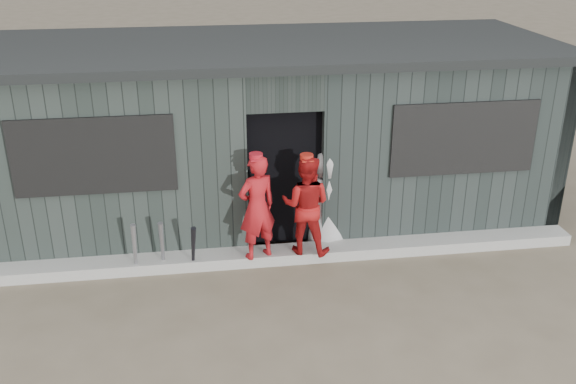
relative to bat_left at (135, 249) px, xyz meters
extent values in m
plane|color=brown|center=(1.99, -1.68, -0.38)|extent=(80.00, 80.00, 0.00)
cube|color=#9E9E99|center=(1.99, 0.14, -0.30)|extent=(8.00, 0.36, 0.15)
cone|color=gray|center=(0.00, 0.00, 0.00)|extent=(0.11, 0.20, 0.76)
cone|color=slate|center=(0.34, 0.06, -0.01)|extent=(0.08, 0.21, 0.74)
cone|color=black|center=(0.74, -0.04, -0.02)|extent=(0.12, 0.31, 0.71)
imported|color=#AD151B|center=(1.57, 0.02, 0.48)|extent=(0.61, 0.51, 1.41)
imported|color=#A21414|center=(2.22, 0.08, 0.45)|extent=(0.79, 0.71, 1.35)
imported|color=#B6B6B6|center=(2.58, 0.48, 0.33)|extent=(0.72, 0.49, 1.42)
cube|color=black|center=(1.99, 1.82, 0.82)|extent=(7.60, 2.70, 2.20)
cube|color=#2C3431|center=(-0.26, 0.42, 0.87)|extent=(3.50, 0.20, 2.50)
cube|color=#29312F|center=(4.24, 0.42, 0.87)|extent=(3.50, 0.20, 2.50)
cube|color=#252C29|center=(1.99, 0.42, 1.87)|extent=(1.00, 0.20, 0.50)
cube|color=#2B3330|center=(-1.91, 1.82, 0.87)|extent=(0.20, 3.00, 2.50)
cube|color=#252D29|center=(5.89, 1.82, 0.87)|extent=(0.20, 3.00, 2.50)
cube|color=#282F2D|center=(1.99, 3.22, 0.87)|extent=(8.00, 0.20, 2.50)
cube|color=black|center=(1.99, 1.82, 2.18)|extent=(8.30, 3.30, 0.12)
cube|color=black|center=(-0.41, 0.30, 1.17)|extent=(2.00, 0.04, 1.00)
cube|color=black|center=(4.39, 0.30, 1.17)|extent=(2.00, 0.04, 1.00)
cube|color=black|center=(1.61, 0.77, 0.97)|extent=(0.20, 0.20, 0.93)
cube|color=black|center=(2.12, 0.83, 0.92)|extent=(0.22, 0.19, 0.81)
camera|label=1|loc=(0.91, -7.40, 3.89)|focal=40.00mm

